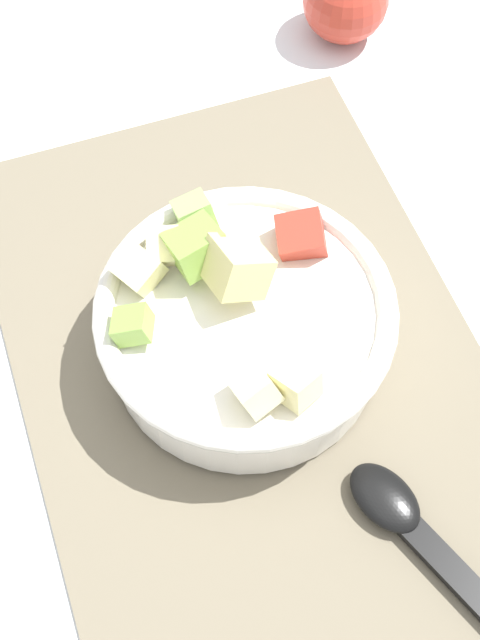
{
  "coord_description": "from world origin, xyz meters",
  "views": [
    {
      "loc": [
        0.28,
        -0.11,
        0.59
      ],
      "look_at": [
        -0.02,
        -0.0,
        0.05
      ],
      "focal_mm": 50.84,
      "sensor_mm": 36.0,
      "label": 1
    }
  ],
  "objects": [
    {
      "name": "ground_plane",
      "position": [
        0.0,
        0.0,
        0.0
      ],
      "size": [
        2.4,
        2.4,
        0.0
      ],
      "primitive_type": "plane",
      "color": "silver"
    },
    {
      "name": "placemat",
      "position": [
        0.0,
        0.0,
        0.0
      ],
      "size": [
        0.51,
        0.33,
        0.01
      ],
      "primitive_type": "cube",
      "color": "#756B56",
      "rests_on": "ground_plane"
    },
    {
      "name": "salad_bowl",
      "position": [
        -0.02,
        -0.0,
        0.04
      ],
      "size": [
        0.21,
        0.21,
        0.11
      ],
      "color": "white",
      "rests_on": "placemat"
    },
    {
      "name": "serving_spoon",
      "position": [
        0.17,
        0.07,
        0.01
      ],
      "size": [
        0.24,
        0.11,
        0.01
      ],
      "color": "black",
      "rests_on": "placemat"
    },
    {
      "name": "whole_apple",
      "position": [
        -0.3,
        0.2,
        0.04
      ],
      "size": [
        0.08,
        0.08,
        0.09
      ],
      "color": "#BC3828",
      "rests_on": "ground_plane"
    }
  ]
}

